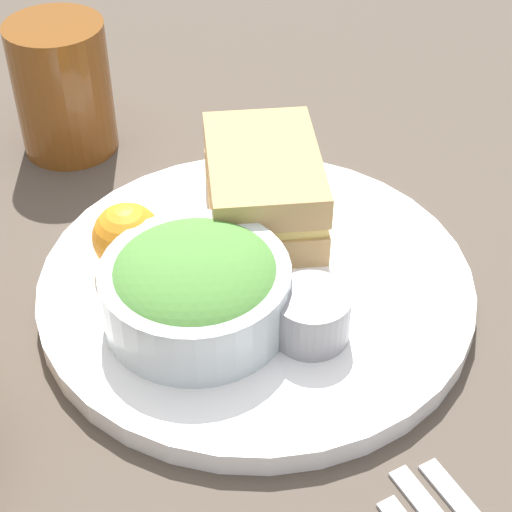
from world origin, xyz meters
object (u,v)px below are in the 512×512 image
at_px(plate, 256,287).
at_px(dressing_cup, 311,316).
at_px(salad_bowl, 196,287).
at_px(drink_glass, 63,88).
at_px(sandwich, 263,186).

distance_m(plate, dressing_cup, 0.07).
bearing_deg(plate, salad_bowl, 132.56).
xyz_separation_m(dressing_cup, drink_glass, (0.26, 0.18, 0.02)).
distance_m(sandwich, dressing_cup, 0.13).
height_order(dressing_cup, drink_glass, drink_glass).
height_order(plate, dressing_cup, dressing_cup).
relative_size(sandwich, salad_bowl, 1.02).
bearing_deg(drink_glass, plate, -143.05).
height_order(sandwich, drink_glass, drink_glass).
xyz_separation_m(plate, dressing_cup, (-0.06, -0.03, 0.03)).
bearing_deg(drink_glass, sandwich, -129.73).
relative_size(plate, sandwich, 2.42).
bearing_deg(dressing_cup, drink_glass, 35.45).
distance_m(plate, drink_glass, 0.26).
xyz_separation_m(sandwich, drink_glass, (0.13, 0.16, 0.01)).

